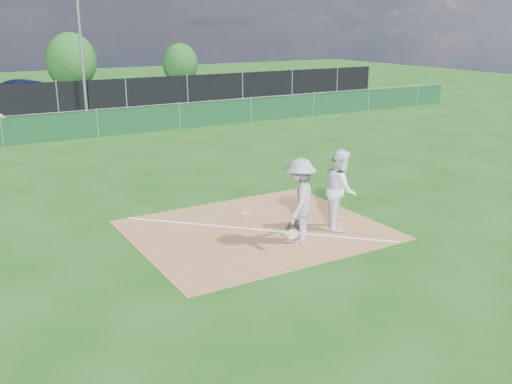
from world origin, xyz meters
TOP-DOWN VIEW (x-y plane):
  - ground at (0.00, 10.00)m, footprint 90.00×90.00m
  - infield_dirt at (0.00, 1.00)m, footprint 6.00×5.00m
  - foul_line at (0.00, 1.00)m, footprint 5.01×5.01m
  - green_fence at (0.00, 15.00)m, footprint 44.00×0.05m
  - black_fence at (0.00, 23.00)m, footprint 46.00×0.04m
  - parking_lot at (0.00, 28.00)m, footprint 46.00×9.00m
  - light_pole at (1.50, 22.70)m, footprint 0.16×0.16m
  - first_base at (0.54, 0.18)m, footprint 0.43×0.43m
  - play_at_first at (0.47, -0.21)m, footprint 2.24×1.44m
  - runner at (1.91, 0.09)m, footprint 1.18×1.24m
  - car_mid at (-0.59, 27.81)m, footprint 5.00×2.82m
  - car_right at (3.35, 26.73)m, footprint 5.04×3.56m
  - tree_mid at (3.37, 33.44)m, footprint 3.65×3.65m
  - tree_right at (12.10, 33.58)m, footprint 2.86×2.86m

SIDE VIEW (x-z plane):
  - ground at x=0.00m, z-range 0.00..0.00m
  - parking_lot at x=0.00m, z-range 0.00..0.01m
  - infield_dirt at x=0.00m, z-range 0.00..0.02m
  - foul_line at x=0.00m, z-range 0.02..0.03m
  - first_base at x=0.54m, z-range 0.02..0.10m
  - green_fence at x=0.00m, z-range 0.00..1.20m
  - car_right at x=3.35m, z-range 0.01..1.36m
  - car_mid at x=-0.59m, z-range 0.01..1.57m
  - black_fence at x=0.00m, z-range 0.00..1.80m
  - runner at x=1.91m, z-range 0.00..2.02m
  - play_at_first at x=0.47m, z-range 0.02..2.03m
  - tree_right at x=12.10m, z-range 0.05..3.45m
  - tree_mid at x=3.37m, z-range 0.06..4.39m
  - light_pole at x=1.50m, z-range 0.00..8.00m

